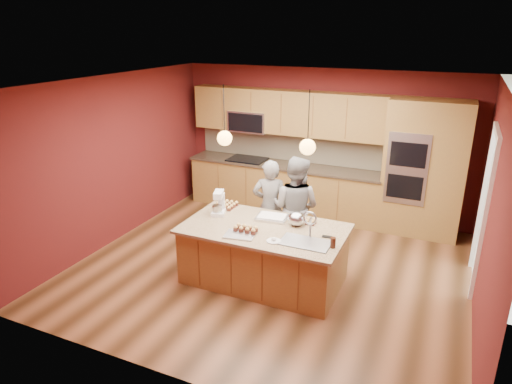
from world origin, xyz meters
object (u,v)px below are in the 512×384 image
at_px(person_left, 270,207).
at_px(mixing_bowl, 296,219).
at_px(island, 265,254).
at_px(person_right, 295,208).
at_px(stand_mixer, 219,204).

height_order(person_left, mixing_bowl, person_left).
relative_size(island, mixing_bowl, 9.23).
bearing_deg(person_left, person_right, 164.10).
relative_size(person_left, person_right, 0.94).
distance_m(island, stand_mixer, 0.98).
bearing_deg(island, stand_mixer, 168.12).
xyz_separation_m(island, person_right, (0.12, 0.88, 0.38)).
bearing_deg(mixing_bowl, island, -145.19).
bearing_deg(island, person_right, 81.93).
xyz_separation_m(island, stand_mixer, (-0.80, 0.17, 0.55)).
distance_m(person_left, mixing_bowl, 0.91).
relative_size(island, person_right, 1.38).
xyz_separation_m(person_left, person_right, (0.41, 0.00, 0.05)).
bearing_deg(stand_mixer, person_left, 35.11).
distance_m(island, mixing_bowl, 0.66).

